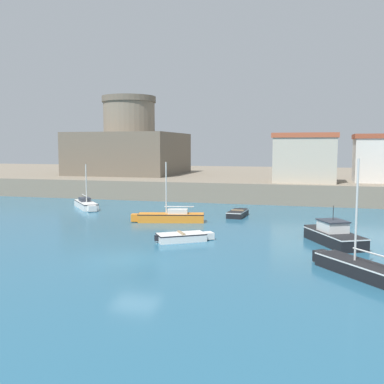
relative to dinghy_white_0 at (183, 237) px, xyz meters
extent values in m
plane|color=#28607F|center=(-1.17, -4.98, -0.27)|extent=(200.00, 200.00, 0.00)
cube|color=gray|center=(-1.17, 38.94, 0.79)|extent=(120.00, 40.00, 2.12)
cube|color=white|center=(-0.11, -0.07, -0.03)|extent=(3.24, 2.79, 0.49)
cube|color=white|center=(1.39, 0.92, -0.03)|extent=(0.94, 0.97, 0.42)
cube|color=black|center=(-0.11, -0.07, 0.18)|extent=(3.27, 2.82, 0.07)
cube|color=#997F5B|center=(-0.11, -0.07, 0.26)|extent=(0.81, 1.09, 0.08)
cube|color=black|center=(-1.45, -0.96, 0.02)|extent=(0.28, 0.28, 0.36)
cube|color=black|center=(9.15, 1.54, 0.10)|extent=(3.71, 4.95, 0.74)
cube|color=black|center=(7.91, 3.96, 0.10)|extent=(1.24, 1.16, 0.63)
cube|color=white|center=(9.15, 1.54, 0.43)|extent=(3.74, 5.00, 0.07)
cube|color=silver|center=(9.05, 1.74, 0.78)|extent=(1.93, 2.06, 0.63)
cube|color=#2D333D|center=(9.05, 1.74, 1.13)|extent=(2.07, 2.22, 0.08)
cylinder|color=black|center=(9.05, 1.74, 1.62)|extent=(0.04, 0.04, 0.90)
cube|color=white|center=(-13.36, 12.05, 0.04)|extent=(4.18, 4.61, 0.62)
cube|color=white|center=(-11.59, 9.95, 0.04)|extent=(0.95, 0.93, 0.53)
cube|color=black|center=(-13.36, 12.05, 0.31)|extent=(4.22, 4.65, 0.07)
cylinder|color=silver|center=(-13.13, 11.77, 2.17)|extent=(0.10, 0.10, 3.63)
cylinder|color=silver|center=(-13.76, 12.52, 0.90)|extent=(1.48, 1.74, 0.08)
cube|color=#333842|center=(-13.68, 12.43, 0.53)|extent=(1.66, 1.73, 0.36)
cube|color=black|center=(10.03, -5.24, 0.06)|extent=(4.01, 4.51, 0.66)
cube|color=black|center=(8.33, -3.16, 0.06)|extent=(0.89, 0.87, 0.56)
cube|color=white|center=(10.03, -5.24, 0.35)|extent=(4.05, 4.56, 0.07)
cylinder|color=silver|center=(9.80, -4.96, 2.75)|extent=(0.10, 0.10, 4.72)
cylinder|color=silver|center=(10.41, -5.70, 0.94)|extent=(1.43, 1.72, 0.08)
cube|color=black|center=(1.66, 10.72, -0.02)|extent=(1.46, 3.06, 0.51)
cube|color=black|center=(1.79, 12.49, -0.02)|extent=(0.73, 0.61, 0.43)
cube|color=white|center=(1.66, 10.72, 0.20)|extent=(1.48, 3.09, 0.07)
cube|color=#997F5B|center=(1.66, 10.72, 0.28)|extent=(1.08, 0.27, 0.08)
cube|color=orange|center=(-2.94, 6.63, 0.06)|extent=(5.29, 2.49, 0.67)
cube|color=orange|center=(-5.71, 5.93, 0.06)|extent=(0.73, 0.82, 0.57)
cube|color=black|center=(-2.94, 6.63, 0.36)|extent=(5.34, 2.51, 0.07)
cylinder|color=silver|center=(-3.32, 6.53, 2.43)|extent=(0.10, 0.10, 4.06)
cylinder|color=silver|center=(-2.32, 6.78, 0.95)|extent=(2.26, 0.64, 0.08)
cube|color=silver|center=(-2.44, 6.75, 0.58)|extent=(1.71, 1.24, 0.36)
cube|color=#685E4F|center=(-17.17, 31.74, 4.68)|extent=(13.91, 13.91, 5.66)
cylinder|color=gray|center=(-17.17, 31.74, 6.79)|extent=(7.07, 7.07, 9.88)
cylinder|color=#685E4F|center=(-17.17, 31.74, 12.13)|extent=(7.42, 7.42, 0.80)
cube|color=#BCB29E|center=(6.83, 22.32, 4.21)|extent=(6.39, 4.16, 4.71)
cube|color=#B25133|center=(6.83, 22.32, 6.81)|extent=(6.71, 4.37, 0.50)
cube|color=silver|center=(14.83, 24.86, 4.16)|extent=(5.80, 4.42, 4.62)
cube|color=#9E472D|center=(14.83, 24.86, 6.72)|extent=(6.09, 4.64, 0.50)
camera|label=1|loc=(7.90, -26.68, 5.66)|focal=42.00mm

